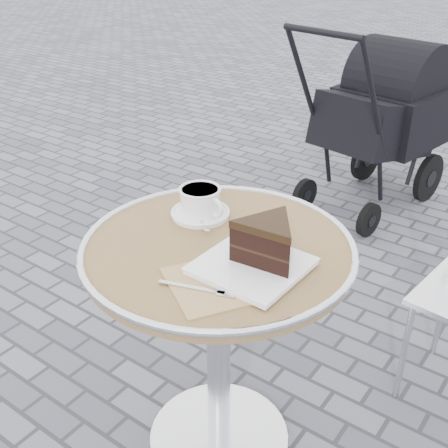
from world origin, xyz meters
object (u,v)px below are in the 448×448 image
Objects in this scene: baby_stroller at (382,124)px; cafe_table at (218,297)px; cake_plate_set at (263,247)px; cappuccino_set at (201,204)px.

cafe_table is at bearing -71.09° from baby_stroller.
cafe_table is at bearing 172.53° from cake_plate_set.
cappuccino_set reaches higher than cafe_table.
cafe_table is 0.26m from cappuccino_set.
cappuccino_set is at bearing 143.06° from cafe_table.
cafe_table is 1.86× the size of cake_plate_set.
cake_plate_set is (0.15, -0.02, 0.22)m from cafe_table.
cappuccino_set is at bearing 157.66° from cake_plate_set.
cafe_table is at bearing -28.83° from cappuccino_set.
baby_stroller is at bearing 104.49° from cake_plate_set.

